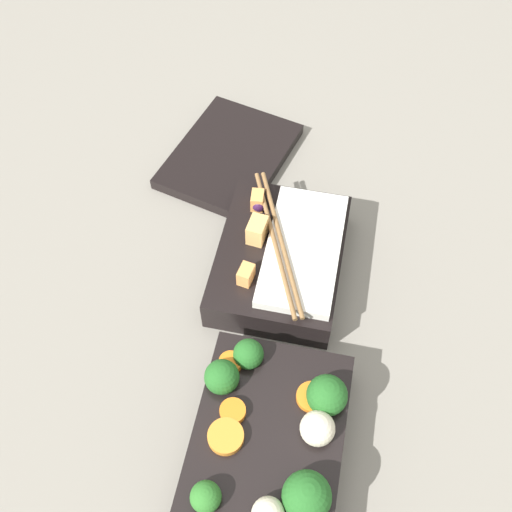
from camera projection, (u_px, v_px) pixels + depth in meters
name	position (u px, v px, depth m)	size (l,w,h in m)	color
ground_plane	(260.00, 354.00, 0.65)	(3.00, 3.00, 0.00)	gray
bento_tray_vegetable	(271.00, 438.00, 0.57)	(0.18, 0.14, 0.08)	black
bento_tray_rice	(279.00, 257.00, 0.69)	(0.19, 0.14, 0.07)	black
bento_lid	(230.00, 156.00, 0.80)	(0.18, 0.14, 0.02)	black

